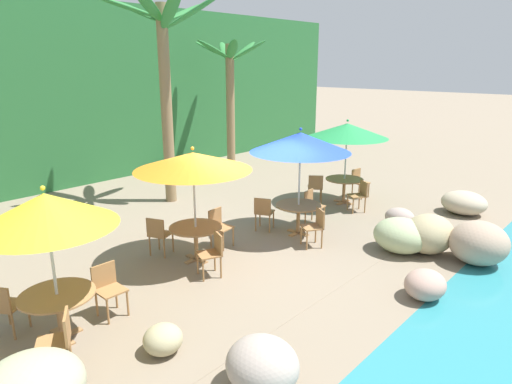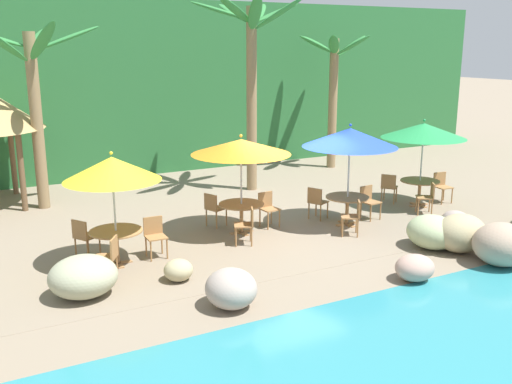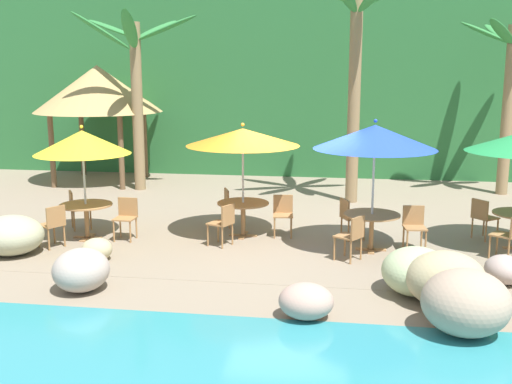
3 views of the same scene
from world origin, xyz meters
The scene contains 27 objects.
ground_plane centered at (0.00, 0.00, 0.00)m, with size 120.00×120.00×0.00m, color gray.
terrace_deck centered at (0.00, 0.00, 0.00)m, with size 18.00×5.20×0.01m.
foliage_backdrop centered at (0.00, 9.00, 3.00)m, with size 28.00×2.40×6.00m.
rock_seawall centered at (-0.10, -2.90, 0.37)m, with size 15.20×3.66×0.90m.
umbrella_yellow centered at (-4.28, -0.33, 2.04)m, with size 1.98×1.98×2.40m.
dining_table_yellow centered at (-4.28, -0.33, 0.61)m, with size 1.10×1.10×0.74m.
chair_yellow_seaward centered at (-3.42, -0.26, 0.51)m, with size 0.43×0.44×0.87m.
chair_yellow_inland centered at (-4.80, 0.34, 0.51)m, with size 0.58×0.58×0.87m.
chair_yellow_left centered at (-4.63, -1.11, 0.51)m, with size 0.58×0.58×0.87m.
umbrella_orange centered at (-1.04, 0.33, 2.13)m, with size 2.38×2.38×2.43m.
dining_table_orange centered at (-1.04, 0.33, 0.61)m, with size 1.10×1.10×0.74m.
chair_orange_seaward centered at (-0.20, 0.51, 0.51)m, with size 0.47×0.47×0.87m.
chair_orange_inland centered at (-1.44, 1.08, 0.51)m, with size 0.55×0.55×0.87m.
chair_orange_left centered at (-1.30, -0.49, 0.51)m, with size 0.56×0.56×0.87m.
umbrella_blue centered at (1.64, -0.34, 2.25)m, with size 2.37×2.37×2.59m.
dining_table_blue centered at (1.64, -0.34, 0.61)m, with size 1.10×1.10×0.74m.
chair_blue_seaward centered at (2.47, -0.15, 0.51)m, with size 0.47×0.47×0.87m.
chair_blue_inland centered at (1.20, 0.40, 0.51)m, with size 0.56×0.56×0.87m.
chair_blue_left centered at (1.26, -1.10, 0.51)m, with size 0.59×0.58×0.87m.
umbrella_green centered at (4.56, 0.18, 2.16)m, with size 2.34×2.34×2.48m.
dining_table_green centered at (4.56, 0.18, 0.61)m, with size 1.10×1.10×0.74m.
chair_green_seaward centered at (5.41, 0.18, 0.51)m, with size 0.46×0.47×0.87m.
chair_green_inland centered at (3.96, 0.79, 0.51)m, with size 0.60×0.59×0.87m.
chair_green_left centered at (4.15, -0.57, 0.51)m, with size 0.59×0.59×0.87m.
palm_tree_nearest centered at (-4.94, 4.98, 3.41)m, with size 3.64×3.60×5.08m.
palm_tree_second centered at (1.25, 4.17, 4.08)m, with size 3.51×3.53×5.83m.
palm_tree_third centered at (5.51, 5.87, 3.28)m, with size 2.84×2.77×4.85m.
Camera 2 is at (-7.12, -11.83, 4.45)m, focal length 40.93 mm.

